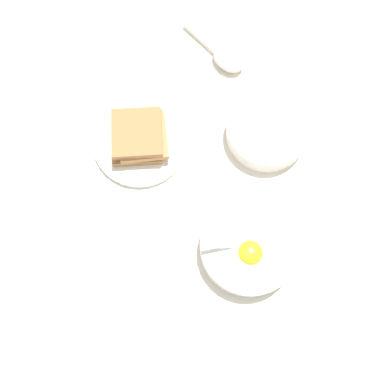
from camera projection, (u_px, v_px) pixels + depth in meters
name	position (u px, v px, depth m)	size (l,w,h in m)	color
ground_plane	(216.00, 119.00, 0.93)	(3.00, 3.00, 0.00)	silver
egg_bowl	(248.00, 247.00, 0.83)	(0.18, 0.18, 0.07)	white
toast_plate	(140.00, 143.00, 0.90)	(0.19, 0.19, 0.01)	white
toast_sandwich	(139.00, 137.00, 0.88)	(0.15, 0.15, 0.04)	#9E7042
soup_spoon	(224.00, 55.00, 0.95)	(0.06, 0.17, 0.03)	white
congee_bowl	(267.00, 131.00, 0.89)	(0.16, 0.16, 0.04)	white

